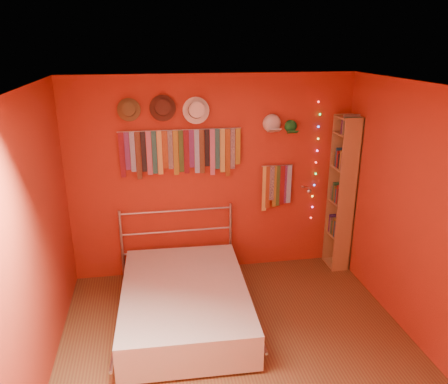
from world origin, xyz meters
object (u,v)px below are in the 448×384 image
bookshelf (345,193)px  tie_rack (181,151)px  reading_lamp (308,190)px  bed (185,301)px

bookshelf → tie_rack: bearing=175.7°
reading_lamp → bookshelf: bookshelf is taller
reading_lamp → bookshelf: (0.49, -0.01, -0.07)m
bed → reading_lamp: bearing=29.6°
bookshelf → reading_lamp: bearing=179.2°
tie_rack → bookshelf: bearing=-4.3°
reading_lamp → bookshelf: size_ratio=0.14×
bed → tie_rack: bearing=86.9°
tie_rack → bookshelf: bookshelf is taller
reading_lamp → bed: 2.05m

